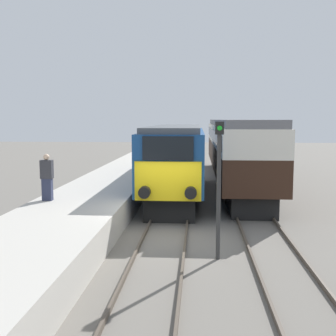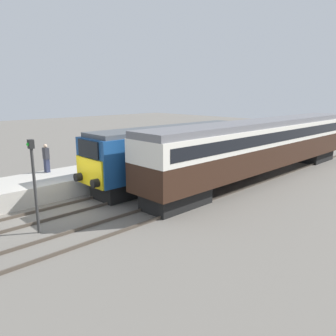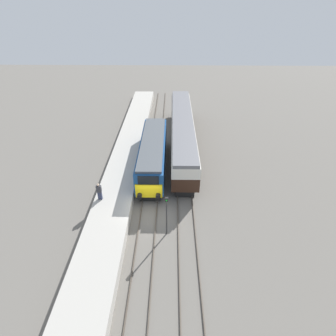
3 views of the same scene
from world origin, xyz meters
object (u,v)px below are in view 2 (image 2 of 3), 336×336
signal_post (34,179)px  passenger_carriage (265,143)px  person_on_platform (46,158)px  locomotive (174,152)px

signal_post → passenger_carriage: bearing=83.6°
person_on_platform → signal_post: size_ratio=0.44×
locomotive → passenger_carriage: passenger_carriage is taller
passenger_carriage → signal_post: size_ratio=5.43×
passenger_carriage → person_on_platform: (-7.87, -11.88, -0.57)m
locomotive → signal_post: size_ratio=3.23×
passenger_carriage → person_on_platform: size_ratio=12.38×
passenger_carriage → signal_post: bearing=-96.4°
person_on_platform → locomotive: bearing=55.5°
locomotive → person_on_platform: (-4.47, -6.51, -0.17)m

